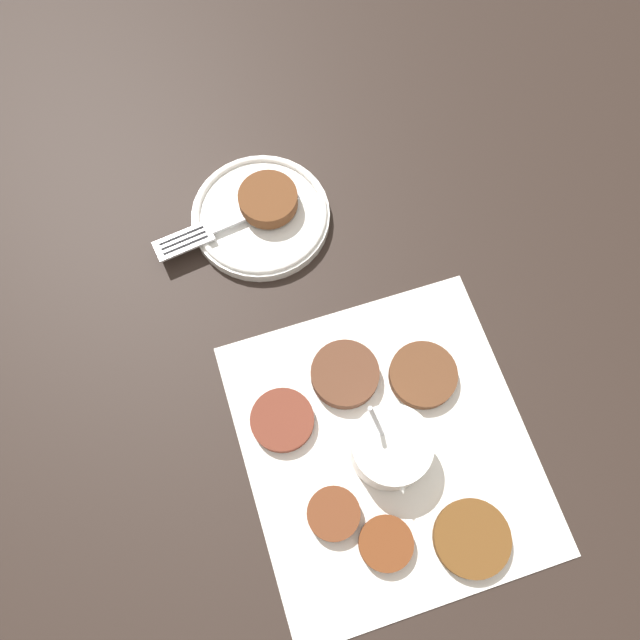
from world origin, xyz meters
TOP-DOWN VIEW (x-y plane):
  - ground_plane at (0.00, 0.00)m, footprint 4.00×4.00m
  - napkin at (-0.03, -0.02)m, footprint 0.38×0.35m
  - sauce_bowl at (-0.02, -0.02)m, footprint 0.09×0.09m
  - fritter_0 at (-0.12, -0.05)m, footprint 0.08×0.08m
  - fritter_1 at (0.03, -0.09)m, footprint 0.06×0.06m
  - fritter_2 at (0.09, 0.04)m, footprint 0.08×0.08m
  - fritter_3 at (-0.10, 0.04)m, footprint 0.08×0.08m
  - fritter_4 at (-0.08, -0.13)m, footprint 0.07×0.07m
  - fritter_5 at (0.07, -0.05)m, footprint 0.06×0.06m
  - serving_plate at (-0.34, -0.11)m, footprint 0.18×0.18m
  - fritter_on_plate at (-0.35, -0.10)m, footprint 0.07×0.07m
  - fork at (-0.33, -0.18)m, footprint 0.07×0.19m

SIDE VIEW (x-z plane):
  - ground_plane at x=0.00m, z-range 0.00..0.00m
  - napkin at x=-0.03m, z-range 0.00..0.00m
  - fritter_2 at x=0.09m, z-range 0.00..0.02m
  - fritter_4 at x=-0.08m, z-range 0.00..0.02m
  - serving_plate at x=-0.34m, z-range 0.00..0.02m
  - fritter_5 at x=0.07m, z-range 0.00..0.02m
  - fritter_3 at x=-0.10m, z-range 0.00..0.02m
  - fritter_1 at x=0.03m, z-range 0.00..0.02m
  - fritter_0 at x=-0.12m, z-range 0.00..0.02m
  - fork at x=-0.33m, z-range 0.02..0.03m
  - sauce_bowl at x=-0.02m, z-range -0.03..0.08m
  - fritter_on_plate at x=-0.35m, z-range 0.02..0.04m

